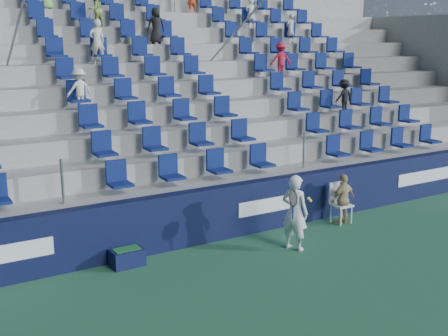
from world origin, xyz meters
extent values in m
plane|color=#296140|center=(0.00, 0.00, 0.00)|extent=(70.00, 70.00, 0.00)
cube|color=#0E1335|center=(0.00, 3.15, 0.60)|extent=(24.00, 0.30, 1.20)
cube|color=white|center=(1.50, 2.99, 0.62)|extent=(1.60, 0.02, 0.34)
cube|color=white|center=(7.00, 2.99, 0.62)|extent=(2.40, 0.02, 0.34)
cube|color=#A4A49F|center=(0.00, 3.72, 0.60)|extent=(24.00, 0.85, 1.20)
cube|color=#A4A49F|center=(0.00, 4.57, 0.85)|extent=(24.00, 0.85, 1.70)
cube|color=#A4A49F|center=(0.00, 5.42, 1.10)|extent=(24.00, 0.85, 2.20)
cube|color=#A4A49F|center=(0.00, 6.28, 1.35)|extent=(24.00, 0.85, 2.70)
cube|color=#A4A49F|center=(0.00, 7.12, 1.60)|extent=(24.00, 0.85, 3.20)
cube|color=#A4A49F|center=(0.00, 7.97, 1.85)|extent=(24.00, 0.85, 3.70)
cube|color=#A4A49F|center=(0.00, 8.82, 2.10)|extent=(24.00, 0.85, 4.20)
cube|color=#A4A49F|center=(0.00, 9.68, 2.35)|extent=(24.00, 0.85, 4.70)
cube|color=#A4A49F|center=(0.00, 10.52, 2.60)|extent=(24.00, 0.85, 5.20)
cube|color=#A4A49F|center=(0.00, 11.20, 3.10)|extent=(24.00, 0.50, 6.20)
cube|color=#A4A49F|center=(11.85, 7.12, 2.60)|extent=(0.30, 7.65, 5.20)
cube|color=navy|center=(0.00, 3.72, 1.55)|extent=(16.05, 0.50, 0.70)
cube|color=navy|center=(0.00, 4.57, 2.05)|extent=(16.05, 0.50, 0.70)
cube|color=navy|center=(0.00, 5.42, 2.55)|extent=(16.05, 0.50, 0.70)
cube|color=navy|center=(0.00, 6.28, 3.05)|extent=(16.05, 0.50, 0.70)
cube|color=navy|center=(0.00, 7.12, 3.55)|extent=(16.05, 0.50, 0.70)
cube|color=navy|center=(0.00, 7.97, 4.05)|extent=(16.05, 0.50, 0.70)
cube|color=navy|center=(0.00, 8.82, 4.55)|extent=(16.05, 0.50, 0.70)
cube|color=navy|center=(0.00, 9.68, 5.05)|extent=(16.05, 0.50, 0.70)
cylinder|color=gray|center=(-3.00, 7.12, 4.35)|extent=(0.06, 7.68, 4.55)
cylinder|color=gray|center=(3.00, 7.12, 4.35)|extent=(0.06, 7.68, 4.55)
imported|color=beige|center=(6.49, 8.77, 4.70)|extent=(0.40, 0.29, 0.99)
imported|color=red|center=(4.82, 7.08, 3.72)|extent=(0.76, 0.57, 1.05)
imported|color=#88B448|center=(-0.12, 9.62, 5.19)|extent=(0.56, 0.50, 0.97)
imported|color=black|center=(1.43, 8.77, 4.73)|extent=(0.59, 0.46, 1.07)
imported|color=white|center=(5.39, 9.62, 5.20)|extent=(0.39, 0.29, 0.99)
imported|color=black|center=(5.91, 5.38, 2.69)|extent=(0.67, 0.43, 0.99)
imported|color=beige|center=(-0.70, 7.93, 4.29)|extent=(0.43, 0.29, 1.17)
imported|color=beige|center=(-1.77, 6.23, 3.19)|extent=(0.69, 0.49, 0.98)
imported|color=white|center=(1.32, 1.78, 0.81)|extent=(0.60, 0.70, 1.62)
cylinder|color=navy|center=(1.07, 1.53, 0.92)|extent=(0.03, 0.03, 0.28)
torus|color=black|center=(1.07, 1.53, 1.22)|extent=(0.30, 0.17, 0.28)
plane|color=#262626|center=(1.07, 1.53, 1.22)|extent=(0.30, 0.16, 0.29)
sphere|color=#CDD732|center=(1.57, 1.58, 1.08)|extent=(0.07, 0.07, 0.07)
sphere|color=#CDD732|center=(1.57, 1.64, 1.11)|extent=(0.07, 0.07, 0.07)
cube|color=white|center=(3.36, 2.55, 0.45)|extent=(0.45, 0.45, 0.04)
cube|color=white|center=(3.36, 2.76, 0.72)|extent=(0.43, 0.06, 0.53)
cylinder|color=white|center=(3.19, 2.38, 0.22)|extent=(0.03, 0.03, 0.43)
cylinder|color=white|center=(3.53, 2.38, 0.22)|extent=(0.03, 0.03, 0.43)
cylinder|color=white|center=(3.19, 2.72, 0.22)|extent=(0.03, 0.03, 0.43)
cylinder|color=white|center=(3.53, 2.72, 0.22)|extent=(0.03, 0.03, 0.43)
imported|color=tan|center=(3.36, 2.50, 0.62)|extent=(0.75, 0.37, 1.23)
cube|color=#0F1439|center=(-2.06, 2.75, 0.17)|extent=(0.64, 0.43, 0.34)
cube|color=#1E662D|center=(-2.06, 2.75, 0.25)|extent=(0.52, 0.31, 0.21)
camera|label=1|loc=(-5.76, -7.08, 4.38)|focal=45.00mm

